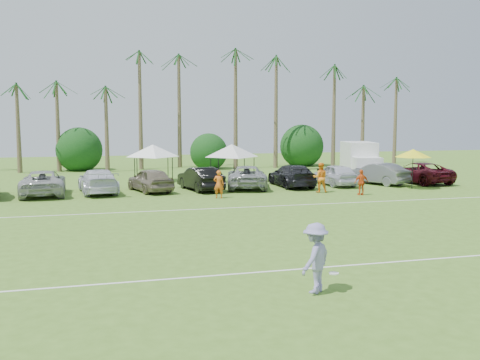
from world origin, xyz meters
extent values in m
plane|color=#477222|center=(0.00, 0.00, 0.00)|extent=(120.00, 120.00, 0.00)
cube|color=white|center=(0.00, 2.00, 0.01)|extent=(80.00, 0.10, 0.01)
cube|color=white|center=(0.00, 14.00, 0.01)|extent=(80.00, 0.10, 0.01)
cone|color=brown|center=(-12.00, 38.00, 5.00)|extent=(0.44, 0.44, 10.00)
cone|color=brown|center=(-8.00, 38.00, 5.50)|extent=(0.44, 0.44, 11.00)
cone|color=brown|center=(-4.00, 38.00, 4.00)|extent=(0.44, 0.44, 8.00)
cone|color=brown|center=(0.00, 38.00, 4.50)|extent=(0.44, 0.44, 9.00)
cone|color=brown|center=(4.00, 38.00, 5.00)|extent=(0.44, 0.44, 10.00)
cone|color=brown|center=(8.00, 38.00, 5.50)|extent=(0.44, 0.44, 11.00)
cone|color=brown|center=(13.00, 38.00, 4.00)|extent=(0.44, 0.44, 8.00)
cone|color=brown|center=(18.00, 38.00, 4.50)|extent=(0.44, 0.44, 9.00)
cone|color=brown|center=(23.00, 38.00, 5.00)|extent=(0.44, 0.44, 10.00)
cone|color=brown|center=(27.00, 38.00, 5.50)|extent=(0.44, 0.44, 11.00)
cylinder|color=brown|center=(-6.00, 39.00, 0.70)|extent=(0.30, 0.30, 1.40)
sphere|color=#103A14|center=(-6.00, 39.00, 1.80)|extent=(4.00, 4.00, 4.00)
cylinder|color=brown|center=(6.00, 39.00, 0.70)|extent=(0.30, 0.30, 1.40)
sphere|color=#103A14|center=(6.00, 39.00, 1.80)|extent=(4.00, 4.00, 4.00)
cylinder|color=brown|center=(16.00, 39.00, 0.70)|extent=(0.30, 0.30, 1.40)
sphere|color=#103A14|center=(16.00, 39.00, 1.80)|extent=(4.00, 4.00, 4.00)
imported|color=orange|center=(2.55, 17.71, 0.84)|extent=(0.71, 0.58, 1.68)
imported|color=orange|center=(9.45, 18.57, 0.96)|extent=(1.11, 0.98, 1.93)
imported|color=#E95619|center=(11.41, 16.76, 0.80)|extent=(0.94, 0.40, 1.59)
cube|color=white|center=(16.09, 26.17, 1.80)|extent=(3.12, 4.46, 2.20)
cube|color=white|center=(15.41, 23.43, 0.92)|extent=(2.35, 2.03, 1.85)
cube|color=black|center=(15.25, 22.79, 0.66)|extent=(2.03, 0.75, 0.88)
cube|color=#E5590C|center=(17.16, 25.90, 1.41)|extent=(0.36, 1.37, 0.79)
cylinder|color=black|center=(14.59, 23.82, 0.40)|extent=(0.45, 0.83, 0.79)
cylinder|color=black|center=(16.30, 23.39, 0.40)|extent=(0.45, 0.83, 0.79)
cylinder|color=black|center=(15.49, 27.41, 0.40)|extent=(0.45, 0.83, 0.79)
cylinder|color=black|center=(17.20, 26.98, 0.40)|extent=(0.45, 0.83, 0.79)
cylinder|color=black|center=(-1.59, 26.60, 0.94)|extent=(0.06, 0.06, 1.87)
cylinder|color=black|center=(1.01, 26.60, 0.94)|extent=(0.06, 0.06, 1.87)
cylinder|color=black|center=(-1.59, 29.21, 0.94)|extent=(0.06, 0.06, 1.87)
cylinder|color=black|center=(1.01, 29.21, 0.94)|extent=(0.06, 0.06, 1.87)
pyramid|color=white|center=(-0.29, 27.90, 2.81)|extent=(4.04, 4.04, 0.94)
cylinder|color=black|center=(4.00, 24.23, 0.96)|extent=(0.06, 0.06, 1.91)
cylinder|color=black|center=(6.67, 24.23, 0.96)|extent=(0.06, 0.06, 1.91)
cylinder|color=black|center=(4.00, 26.90, 0.96)|extent=(0.06, 0.06, 1.91)
cylinder|color=black|center=(6.67, 26.90, 0.96)|extent=(0.06, 0.06, 1.91)
pyramid|color=silver|center=(5.34, 25.56, 2.87)|extent=(4.13, 4.13, 0.96)
cylinder|color=black|center=(16.23, 18.66, 1.21)|extent=(0.05, 0.05, 2.42)
cone|color=yellow|center=(16.23, 18.66, 2.42)|extent=(2.42, 2.42, 0.55)
imported|color=#8E87C0|center=(1.14, -0.19, 0.94)|extent=(1.38, 1.32, 1.88)
cylinder|color=white|center=(1.61, -0.36, 0.53)|extent=(0.27, 0.27, 0.03)
imported|color=#AAAAAA|center=(-7.68, 21.76, 0.77)|extent=(2.80, 5.67, 1.55)
imported|color=silver|center=(-4.39, 21.86, 0.77)|extent=(2.75, 5.54, 1.55)
imported|color=#7C705B|center=(-1.11, 21.79, 0.77)|extent=(3.00, 4.87, 1.55)
imported|color=black|center=(2.18, 21.63, 0.77)|extent=(2.54, 4.93, 1.55)
imported|color=#929495|center=(5.47, 21.95, 0.77)|extent=(3.84, 6.03, 1.55)
imported|color=black|center=(8.75, 21.94, 0.77)|extent=(2.18, 5.34, 1.55)
imported|color=silver|center=(12.04, 21.81, 0.77)|extent=(1.95, 4.59, 1.55)
imported|color=slate|center=(15.33, 21.70, 0.77)|extent=(3.28, 4.97, 1.55)
imported|color=#460D17|center=(18.61, 21.57, 0.77)|extent=(3.26, 5.85, 1.55)
camera|label=1|loc=(-4.40, -13.11, 4.56)|focal=40.00mm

